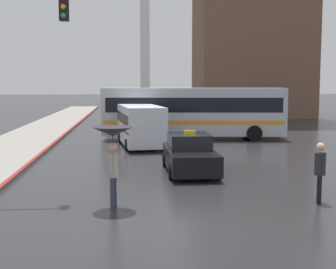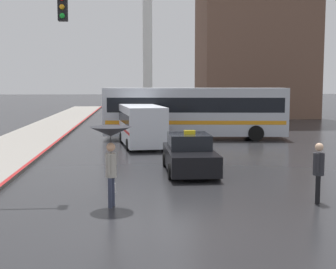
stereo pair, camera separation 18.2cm
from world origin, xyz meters
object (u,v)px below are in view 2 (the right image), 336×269
at_px(taxi, 189,155).
at_px(traffic_light, 9,53).
at_px(pedestrian_with_umbrella, 111,141).
at_px(monument_cross, 147,7).
at_px(ambulance_van, 141,124).
at_px(pedestrian_man, 319,167).
at_px(city_bus, 195,111).

distance_m(taxi, traffic_light, 7.85).
bearing_deg(pedestrian_with_umbrella, monument_cross, 12.81).
height_order(ambulance_van, pedestrian_man, ambulance_van).
bearing_deg(traffic_light, ambulance_van, 69.30).
height_order(taxi, pedestrian_man, pedestrian_man).
distance_m(taxi, pedestrian_with_umbrella, 6.00).
bearing_deg(pedestrian_man, taxi, -120.36).
xyz_separation_m(ambulance_van, pedestrian_with_umbrella, (-1.17, -13.12, 0.64)).
bearing_deg(pedestrian_with_umbrella, city_bus, 0.91).
xyz_separation_m(taxi, traffic_light, (-6.01, -3.40, 3.73)).
relative_size(city_bus, traffic_light, 1.79).
height_order(pedestrian_with_umbrella, monument_cross, monument_cross).
relative_size(ambulance_van, pedestrian_with_umbrella, 2.56).
distance_m(pedestrian_with_umbrella, monument_cross, 34.84).
bearing_deg(traffic_light, monument_cross, 80.32).
distance_m(traffic_light, monument_cross, 32.95).
bearing_deg(ambulance_van, pedestrian_man, 103.32).
bearing_deg(pedestrian_with_umbrella, taxi, -12.56).
bearing_deg(monument_cross, ambulance_van, -93.14).
bearing_deg(city_bus, ambulance_van, 139.22).
xyz_separation_m(ambulance_van, pedestrian_man, (4.84, -13.18, -0.20)).
bearing_deg(traffic_light, pedestrian_with_umbrella, -28.78).
xyz_separation_m(pedestrian_with_umbrella, pedestrian_man, (6.01, -0.05, -0.84)).
xyz_separation_m(ambulance_van, monument_cross, (1.12, 20.43, 9.70)).
relative_size(ambulance_van, traffic_light, 0.90).
height_order(taxi, pedestrian_with_umbrella, pedestrian_with_umbrella).
relative_size(taxi, traffic_light, 0.69).
bearing_deg(city_bus, taxi, 177.00).
height_order(pedestrian_man, traffic_light, traffic_light).
height_order(ambulance_van, monument_cross, monument_cross).
height_order(pedestrian_with_umbrella, traffic_light, traffic_light).
bearing_deg(pedestrian_with_umbrella, traffic_light, 77.93).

